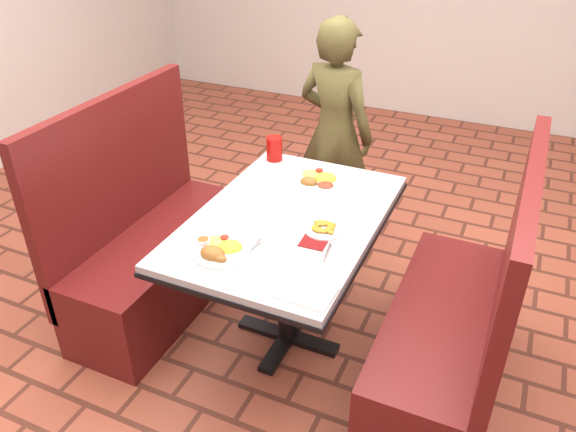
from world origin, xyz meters
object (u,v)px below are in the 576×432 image
object	(u,v)px
dining_table	(288,234)
booth_bench_left	(155,251)
plantain_plate	(324,229)
booth_bench_right	(451,335)
red_tumbler	(274,149)
diner_person	(335,133)
near_dinner_plate	(219,247)
far_dinner_plate	(318,178)

from	to	relation	value
dining_table	booth_bench_left	bearing A→B (deg)	180.00
plantain_plate	booth_bench_right	bearing A→B (deg)	4.72
dining_table	red_tumbler	distance (m)	0.62
booth_bench_left	diner_person	xyz separation A→B (m)	(0.63, 1.09, 0.38)
booth_bench_left	near_dinner_plate	size ratio (longest dim) A/B	4.89
dining_table	red_tumbler	world-z (taller)	red_tumbler
dining_table	booth_bench_right	size ratio (longest dim) A/B	1.01
diner_person	plantain_plate	distance (m)	1.20
dining_table	red_tumbler	size ratio (longest dim) A/B	9.36
booth_bench_right	far_dinner_plate	bearing A→B (deg)	155.54
booth_bench_left	plantain_plate	size ratio (longest dim) A/B	6.89
dining_table	plantain_plate	xyz separation A→B (m)	(0.20, -0.05, 0.11)
booth_bench_left	diner_person	bearing A→B (deg)	59.97
diner_person	red_tumbler	distance (m)	0.60
far_dinner_plate	red_tumbler	world-z (taller)	red_tumbler
booth_bench_left	red_tumbler	size ratio (longest dim) A/B	9.27
dining_table	booth_bench_left	xyz separation A→B (m)	(-0.80, 0.00, -0.32)
near_dinner_plate	red_tumbler	world-z (taller)	red_tumbler
booth_bench_left	booth_bench_right	distance (m)	1.60
booth_bench_right	red_tumbler	world-z (taller)	booth_bench_right
diner_person	near_dinner_plate	size ratio (longest dim) A/B	5.79
booth_bench_left	plantain_plate	bearing A→B (deg)	-2.86
booth_bench_right	plantain_plate	distance (m)	0.74
dining_table	booth_bench_left	distance (m)	0.86
diner_person	booth_bench_right	bearing A→B (deg)	145.01
dining_table	far_dinner_plate	world-z (taller)	far_dinner_plate
plantain_plate	near_dinner_plate	bearing A→B (deg)	-135.17
far_dinner_plate	red_tumbler	distance (m)	0.36
far_dinner_plate	booth_bench_right	bearing A→B (deg)	-24.46
near_dinner_plate	red_tumbler	size ratio (longest dim) A/B	1.90
booth_bench_left	plantain_plate	distance (m)	1.09
booth_bench_right	far_dinner_plate	world-z (taller)	booth_bench_right
far_dinner_plate	red_tumbler	xyz separation A→B (m)	(-0.32, 0.16, 0.04)
red_tumbler	near_dinner_plate	bearing A→B (deg)	-78.95
booth_bench_left	red_tumbler	xyz separation A→B (m)	(0.49, 0.52, 0.49)
dining_table	far_dinner_plate	bearing A→B (deg)	89.05
dining_table	near_dinner_plate	bearing A→B (deg)	-109.82
booth_bench_right	diner_person	size ratio (longest dim) A/B	0.84
booth_bench_right	far_dinner_plate	xyz separation A→B (m)	(-0.79, 0.36, 0.45)
booth_bench_right	red_tumbler	xyz separation A→B (m)	(-1.11, 0.52, 0.49)
diner_person	near_dinner_plate	distance (m)	1.47
diner_person	near_dinner_plate	world-z (taller)	diner_person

